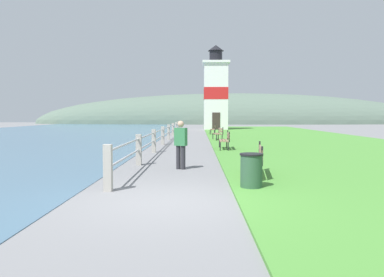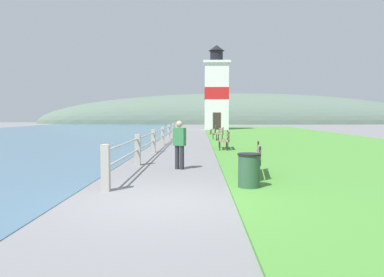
{
  "view_description": "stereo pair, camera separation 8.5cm",
  "coord_description": "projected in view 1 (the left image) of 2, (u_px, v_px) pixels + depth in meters",
  "views": [
    {
      "loc": [
        0.68,
        -7.32,
        1.72
      ],
      "look_at": [
        0.32,
        15.2,
        0.3
      ],
      "focal_mm": 35.0,
      "sensor_mm": 36.0,
      "label": 1
    },
    {
      "loc": [
        0.76,
        -7.32,
        1.72
      ],
      "look_at": [
        0.32,
        15.2,
        0.3
      ],
      "focal_mm": 35.0,
      "sensor_mm": 36.0,
      "label": 2
    }
  ],
  "objects": [
    {
      "name": "park_bench_far",
      "position": [
        219.0,
        133.0,
        24.98
      ],
      "size": [
        0.64,
        1.66,
        0.94
      ],
      "rotation": [
        0.0,
        0.0,
        3.25
      ],
      "color": "#846B51",
      "rests_on": "ground_plane"
    },
    {
      "name": "lighthouse",
      "position": [
        216.0,
        92.0,
        43.4
      ],
      "size": [
        3.1,
        3.1,
        9.77
      ],
      "color": "white",
      "rests_on": "ground_plane"
    },
    {
      "name": "trash_bin",
      "position": [
        251.0,
        171.0,
        8.59
      ],
      "size": [
        0.54,
        0.54,
        0.84
      ],
      "color": "#2D5138",
      "rests_on": "ground_plane"
    },
    {
      "name": "park_bench_near",
      "position": [
        255.0,
        158.0,
        10.25
      ],
      "size": [
        0.71,
        1.93,
        0.94
      ],
      "rotation": [
        0.0,
        0.0,
        3.01
      ],
      "color": "#846B51",
      "rests_on": "ground_plane"
    },
    {
      "name": "distant_hillside",
      "position": [
        235.0,
        124.0,
        74.45
      ],
      "size": [
        80.0,
        16.0,
        12.0
      ],
      "color": "#566B5B",
      "rests_on": "ground_plane"
    },
    {
      "name": "person_strolling",
      "position": [
        181.0,
        143.0,
        11.82
      ],
      "size": [
        0.43,
        0.33,
        1.54
      ],
      "rotation": [
        0.0,
        0.0,
        1.17
      ],
      "color": "#28282D",
      "rests_on": "ground_plane"
    },
    {
      "name": "seawall_railing",
      "position": [
        166.0,
        132.0,
        23.72
      ],
      "size": [
        0.18,
        30.88,
        1.06
      ],
      "color": "#A8A399",
      "rests_on": "ground_plane"
    },
    {
      "name": "ground_plane",
      "position": [
        164.0,
        202.0,
        7.43
      ],
      "size": [
        160.0,
        160.0,
        0.0
      ],
      "primitive_type": "plane",
      "color": "slate"
    },
    {
      "name": "grass_verge",
      "position": [
        295.0,
        139.0,
        25.91
      ],
      "size": [
        12.0,
        55.93,
        0.06
      ],
      "color": "#4C8E38",
      "rests_on": "ground_plane"
    },
    {
      "name": "park_bench_midway",
      "position": [
        225.0,
        139.0,
        18.3
      ],
      "size": [
        0.53,
        1.79,
        0.94
      ],
      "rotation": [
        0.0,
        0.0,
        3.11
      ],
      "color": "#846B51",
      "rests_on": "ground_plane"
    },
    {
      "name": "park_bench_by_lighthouse",
      "position": [
        214.0,
        129.0,
        32.46
      ],
      "size": [
        0.61,
        1.95,
        0.94
      ],
      "rotation": [
        0.0,
        0.0,
        3.07
      ],
      "color": "#846B51",
      "rests_on": "ground_plane"
    }
  ]
}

